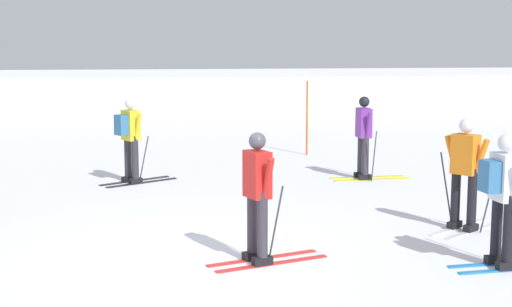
# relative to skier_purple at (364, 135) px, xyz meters

# --- Properties ---
(ground_plane) EXTENTS (120.00, 120.00, 0.00)m
(ground_plane) POSITION_rel_skier_purple_xyz_m (-3.75, -5.30, -0.92)
(ground_plane) COLOR white
(far_snow_ridge) EXTENTS (80.00, 7.54, 1.46)m
(far_snow_ridge) POSITION_rel_skier_purple_xyz_m (-3.75, 16.40, -0.19)
(far_snow_ridge) COLOR white
(far_snow_ridge) RESTS_ON ground
(skier_purple) EXTENTS (1.62, 1.00, 1.71)m
(skier_purple) POSITION_rel_skier_purple_xyz_m (0.00, 0.00, 0.00)
(skier_purple) COLOR gold
(skier_purple) RESTS_ON ground
(skier_orange) EXTENTS (1.50, 1.25, 1.71)m
(skier_orange) POSITION_rel_skier_purple_xyz_m (0.40, -4.36, 0.00)
(skier_orange) COLOR silver
(skier_orange) RESTS_ON ground
(skier_white) EXTENTS (1.63, 1.00, 1.71)m
(skier_white) POSITION_rel_skier_purple_xyz_m (0.12, -6.25, 0.04)
(skier_white) COLOR #237AC6
(skier_white) RESTS_ON ground
(skier_red) EXTENTS (1.63, 0.95, 1.71)m
(skier_red) POSITION_rel_skier_purple_xyz_m (-2.90, -5.68, -0.00)
(skier_red) COLOR red
(skier_red) RESTS_ON ground
(skier_yellow) EXTENTS (1.55, 1.17, 1.71)m
(skier_yellow) POSITION_rel_skier_purple_xyz_m (-4.74, 0.12, 0.04)
(skier_yellow) COLOR black
(skier_yellow) RESTS_ON ground
(trail_marker_pole) EXTENTS (0.05, 0.05, 1.84)m
(trail_marker_pole) POSITION_rel_skier_purple_xyz_m (-0.54, 3.42, 0.01)
(trail_marker_pole) COLOR #C65614
(trail_marker_pole) RESTS_ON ground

